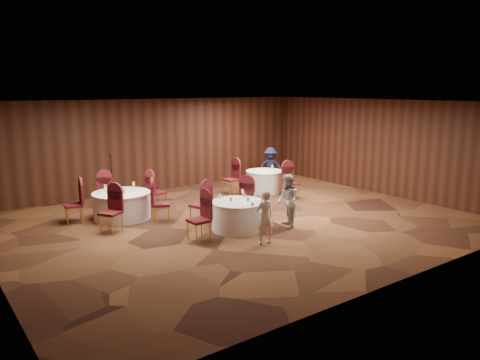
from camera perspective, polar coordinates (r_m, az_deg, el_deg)
ground at (r=12.76m, az=-0.20°, el=-5.10°), size 12.00×12.00×0.00m
room_shell at (r=12.35m, az=-0.21°, el=3.69°), size 12.00×12.00×12.00m
table_main at (r=11.97m, az=-0.23°, el=-4.33°), size 1.37×1.37×0.74m
table_left at (r=13.38m, az=-14.20°, el=-3.01°), size 1.58×1.58×0.74m
table_right at (r=16.33m, az=3.00°, el=-0.13°), size 1.29×1.29×0.74m
chairs_main at (r=12.28m, az=-2.74°, el=-3.34°), size 2.90×1.81×1.00m
chairs_left at (r=13.40m, az=-14.19°, el=-2.44°), size 3.08×3.06×1.00m
chairs_right at (r=15.69m, az=2.50°, el=-0.13°), size 1.81×2.23×1.00m
tabletop_main at (r=11.83m, az=0.66°, el=-2.17°), size 1.08×1.05×0.22m
tabletop_left at (r=13.28m, az=-14.29°, el=-1.14°), size 0.87×0.78×0.22m
tabletop_right at (r=16.17m, az=3.95°, el=1.63°), size 0.08×0.08×0.22m
mic_stand at (r=15.00m, az=-15.29°, el=-1.22°), size 0.24×0.24×1.57m
woman_a at (r=10.83m, az=3.01°, el=-4.55°), size 0.49×0.35×1.29m
woman_b at (r=12.13m, az=5.79°, el=-2.58°), size 0.78×0.85×1.40m
man_c at (r=17.33m, az=3.73°, el=1.65°), size 1.01×1.03×1.42m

